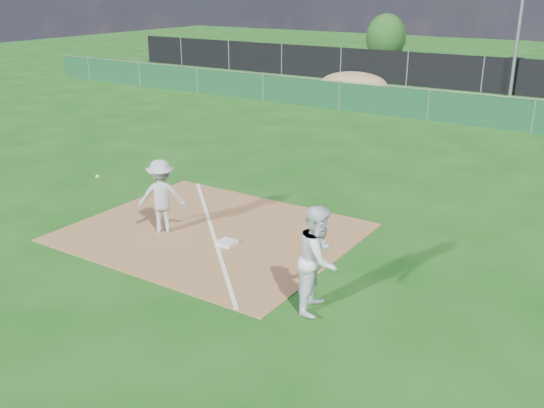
{
  "coord_description": "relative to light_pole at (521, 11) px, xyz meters",
  "views": [
    {
      "loc": [
        7.93,
        -8.75,
        5.26
      ],
      "look_at": [
        1.59,
        1.0,
        1.0
      ],
      "focal_mm": 40.0,
      "sensor_mm": 36.0,
      "label": 1
    }
  ],
  "objects": [
    {
      "name": "ground",
      "position": [
        -1.5,
        -12.7,
        -4.0
      ],
      "size": [
        90.0,
        90.0,
        0.0
      ],
      "primitive_type": "plane",
      "color": "#134B10",
      "rests_on": "ground"
    },
    {
      "name": "infield_dirt",
      "position": [
        -1.5,
        -21.7,
        -3.99
      ],
      "size": [
        6.0,
        5.0,
        0.02
      ],
      "primitive_type": "cube",
      "color": "olive",
      "rests_on": "ground"
    },
    {
      "name": "foul_line",
      "position": [
        -1.5,
        -21.7,
        -3.98
      ],
      "size": [
        5.01,
        5.01,
        0.01
      ],
      "primitive_type": "cube",
      "rotation": [
        0.0,
        0.0,
        0.79
      ],
      "color": "white",
      "rests_on": "infield_dirt"
    },
    {
      "name": "green_fence",
      "position": [
        -1.5,
        -7.7,
        -3.4
      ],
      "size": [
        44.0,
        0.05,
        1.2
      ],
      "primitive_type": "cube",
      "color": "#103B1E",
      "rests_on": "ground"
    },
    {
      "name": "dirt_mound",
      "position": [
        -6.5,
        -4.2,
        -3.42
      ],
      "size": [
        3.38,
        2.6,
        1.17
      ],
      "primitive_type": "ellipsoid",
      "color": "#9D794B",
      "rests_on": "ground"
    },
    {
      "name": "black_fence",
      "position": [
        -1.5,
        0.3,
        -3.1
      ],
      "size": [
        46.0,
        0.04,
        1.8
      ],
      "primitive_type": "cube",
      "color": "black",
      "rests_on": "ground"
    },
    {
      "name": "parking_lot",
      "position": [
        -1.5,
        5.3,
        -4.0
      ],
      "size": [
        46.0,
        9.0,
        0.01
      ],
      "primitive_type": "cube",
      "color": "black",
      "rests_on": "ground"
    },
    {
      "name": "light_pole",
      "position": [
        0.0,
        0.0,
        0.0
      ],
      "size": [
        0.16,
        0.16,
        8.0
      ],
      "primitive_type": "cylinder",
      "color": "slate",
      "rests_on": "ground"
    },
    {
      "name": "first_base",
      "position": [
        -0.81,
        -22.07,
        -3.94
      ],
      "size": [
        0.37,
        0.37,
        0.08
      ],
      "primitive_type": "cube",
      "rotation": [
        0.0,
        0.0,
        0.01
      ],
      "color": "silver",
      "rests_on": "infield_dirt"
    },
    {
      "name": "play_at_first",
      "position": [
        -2.44,
        -22.26,
        -3.15
      ],
      "size": [
        2.24,
        1.14,
        1.65
      ],
      "color": "#B6B6B8",
      "rests_on": "infield_dirt"
    },
    {
      "name": "runner",
      "position": [
        2.09,
        -23.36,
        -3.06
      ],
      "size": [
        0.9,
        1.05,
        1.87
      ],
      "primitive_type": "imported",
      "rotation": [
        0.0,
        0.0,
        1.81
      ],
      "color": "silver",
      "rests_on": "ground"
    },
    {
      "name": "car_left",
      "position": [
        -8.93,
        3.99,
        -3.29
      ],
      "size": [
        4.43,
        2.9,
        1.4
      ],
      "primitive_type": "imported",
      "rotation": [
        0.0,
        0.0,
        1.24
      ],
      "color": "#A0A3A8",
      "rests_on": "parking_lot"
    },
    {
      "name": "car_mid",
      "position": [
        -0.62,
        4.2,
        -3.31
      ],
      "size": [
        4.33,
        2.34,
        1.35
      ],
      "primitive_type": "imported",
      "rotation": [
        0.0,
        0.0,
        1.34
      ],
      "color": "black",
      "rests_on": "parking_lot"
    },
    {
      "name": "tree_left",
      "position": [
        -10.62,
        9.34,
        -2.31
      ],
      "size": [
        2.77,
        2.77,
        3.29
      ],
      "color": "#382316",
      "rests_on": "ground"
    }
  ]
}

